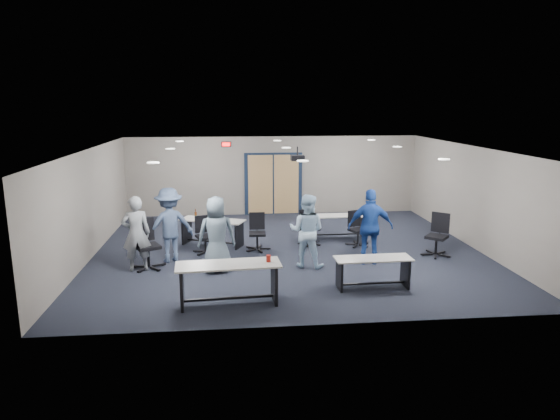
{
  "coord_description": "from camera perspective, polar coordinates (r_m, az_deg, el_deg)",
  "views": [
    {
      "loc": [
        -1.47,
        -12.55,
        3.84
      ],
      "look_at": [
        -0.25,
        -0.3,
        1.17
      ],
      "focal_mm": 32.0,
      "sensor_mm": 36.0,
      "label": 1
    }
  ],
  "objects": [
    {
      "name": "chair_back_b",
      "position": [
        13.14,
        -2.61,
        -2.55
      ],
      "size": [
        0.63,
        0.63,
        0.98
      ],
      "primitive_type": null,
      "rotation": [
        0.0,
        0.0,
        -0.03
      ],
      "color": "black",
      "rests_on": "floor"
    },
    {
      "name": "ceiling_can_lights",
      "position": [
        12.94,
        0.85,
        7.03
      ],
      "size": [
        6.24,
        5.74,
        0.02
      ],
      "primitive_type": null,
      "color": "white",
      "rests_on": "ceiling"
    },
    {
      "name": "person_plaid",
      "position": [
        11.48,
        -7.25,
        -2.8
      ],
      "size": [
        0.93,
        0.67,
        1.77
      ],
      "primitive_type": "imported",
      "rotation": [
        0.0,
        0.0,
        3.27
      ],
      "color": "slate",
      "rests_on": "floor"
    },
    {
      "name": "table_front_left",
      "position": [
        9.74,
        -5.86,
        -7.55
      ],
      "size": [
        2.04,
        0.79,
        0.95
      ],
      "rotation": [
        0.0,
        0.0,
        0.06
      ],
      "color": "#AEACA5",
      "rests_on": "floor"
    },
    {
      "name": "chair_loose_left",
      "position": [
        12.08,
        -14.89,
        -3.84
      ],
      "size": [
        0.98,
        0.98,
        1.17
      ],
      "primitive_type": null,
      "rotation": [
        0.0,
        0.0,
        0.46
      ],
      "color": "black",
      "rests_on": "floor"
    },
    {
      "name": "front_wall",
      "position": [
        8.56,
        4.46,
        -4.75
      ],
      "size": [
        10.0,
        0.04,
        2.7
      ],
      "primitive_type": "cube",
      "color": "gray",
      "rests_on": "floor"
    },
    {
      "name": "person_lightblue",
      "position": [
        11.77,
        3.07,
        -2.39
      ],
      "size": [
        1.04,
        0.93,
        1.75
      ],
      "primitive_type": "imported",
      "rotation": [
        0.0,
        0.0,
        2.76
      ],
      "color": "#C0E3FF",
      "rests_on": "floor"
    },
    {
      "name": "chair_back_c",
      "position": [
        13.69,
        3.44,
        -2.0
      ],
      "size": [
        0.83,
        0.83,
        0.96
      ],
      "primitive_type": null,
      "rotation": [
        0.0,
        0.0,
        0.55
      ],
      "color": "black",
      "rests_on": "floor"
    },
    {
      "name": "table_front_right",
      "position": [
        10.73,
        10.57,
        -6.45
      ],
      "size": [
        1.62,
        0.57,
        0.65
      ],
      "rotation": [
        0.0,
        0.0,
        0.02
      ],
      "color": "#AEACA5",
      "rests_on": "floor"
    },
    {
      "name": "back_wall",
      "position": [
        17.29,
        -0.78,
        3.94
      ],
      "size": [
        10.0,
        0.04,
        2.7
      ],
      "primitive_type": "cube",
      "color": "gray",
      "rests_on": "floor"
    },
    {
      "name": "exit_sign",
      "position": [
        17.05,
        -6.18,
        7.48
      ],
      "size": [
        0.32,
        0.07,
        0.18
      ],
      "color": "black",
      "rests_on": "back_wall"
    },
    {
      "name": "left_wall",
      "position": [
        13.27,
        -21.02,
        0.58
      ],
      "size": [
        0.04,
        9.0,
        2.7
      ],
      "primitive_type": "cube",
      "color": "gray",
      "rests_on": "floor"
    },
    {
      "name": "person_back",
      "position": [
        12.44,
        -12.52,
        -1.68
      ],
      "size": [
        1.34,
        1.04,
        1.83
      ],
      "primitive_type": "imported",
      "rotation": [
        0.0,
        0.0,
        3.49
      ],
      "color": "#435579",
      "rests_on": "floor"
    },
    {
      "name": "ceiling",
      "position": [
        12.69,
        0.98,
        7.06
      ],
      "size": [
        10.0,
        9.0,
        0.04
      ],
      "primitive_type": "cube",
      "color": "white",
      "rests_on": "back_wall"
    },
    {
      "name": "chair_back_a",
      "position": [
        13.03,
        -8.55,
        -2.85
      ],
      "size": [
        0.78,
        0.78,
        0.96
      ],
      "primitive_type": null,
      "rotation": [
        0.0,
        0.0,
        0.34
      ],
      "color": "black",
      "rests_on": "floor"
    },
    {
      "name": "person_navy",
      "position": [
        12.16,
        10.3,
        -1.91
      ],
      "size": [
        1.12,
        0.59,
        1.83
      ],
      "primitive_type": "imported",
      "rotation": [
        0.0,
        0.0,
        3.01
      ],
      "color": "#1A3E93",
      "rests_on": "floor"
    },
    {
      "name": "person_gray",
      "position": [
        11.94,
        -16.11,
        -2.61
      ],
      "size": [
        0.72,
        0.54,
        1.77
      ],
      "primitive_type": "imported",
      "rotation": [
        0.0,
        0.0,
        3.34
      ],
      "color": "gray",
      "rests_on": "floor"
    },
    {
      "name": "chair_back_d",
      "position": [
        13.71,
        8.92,
        -2.13
      ],
      "size": [
        0.77,
        0.77,
        0.95
      ],
      "primitive_type": null,
      "rotation": [
        0.0,
        0.0,
        0.35
      ],
      "color": "black",
      "rests_on": "floor"
    },
    {
      "name": "table_back_right",
      "position": [
        14.49,
        6.61,
        -1.39
      ],
      "size": [
        1.63,
        0.54,
        0.66
      ],
      "rotation": [
        0.0,
        0.0,
        -0.0
      ],
      "color": "#AEACA5",
      "rests_on": "floor"
    },
    {
      "name": "table_back_left",
      "position": [
        13.73,
        -7.76,
        -1.99
      ],
      "size": [
        1.86,
        1.24,
        0.98
      ],
      "rotation": [
        0.0,
        0.0,
        -0.4
      ],
      "color": "#AEACA5",
      "rests_on": "floor"
    },
    {
      "name": "double_door",
      "position": [
        17.3,
        -0.76,
        2.94
      ],
      "size": [
        2.0,
        0.07,
        2.2
      ],
      "color": "#101C31",
      "rests_on": "back_wall"
    },
    {
      "name": "ceiling_projector",
      "position": [
        13.25,
        2.01,
        5.99
      ],
      "size": [
        0.35,
        0.32,
        0.37
      ],
      "color": "black",
      "rests_on": "ceiling"
    },
    {
      "name": "floor",
      "position": [
        13.21,
        0.93,
        -4.69
      ],
      "size": [
        10.0,
        10.0,
        0.0
      ],
      "primitive_type": "plane",
      "color": "black",
      "rests_on": "ground"
    },
    {
      "name": "right_wall",
      "position": [
        14.34,
        21.22,
        1.38
      ],
      "size": [
        0.04,
        9.0,
        2.7
      ],
      "primitive_type": "cube",
      "color": "gray",
      "rests_on": "floor"
    },
    {
      "name": "chair_loose_right",
      "position": [
        13.25,
        17.48,
        -2.76
      ],
      "size": [
        0.97,
        0.97,
        1.09
      ],
      "primitive_type": null,
      "rotation": [
        0.0,
        0.0,
        -0.72
      ],
      "color": "black",
      "rests_on": "floor"
    }
  ]
}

